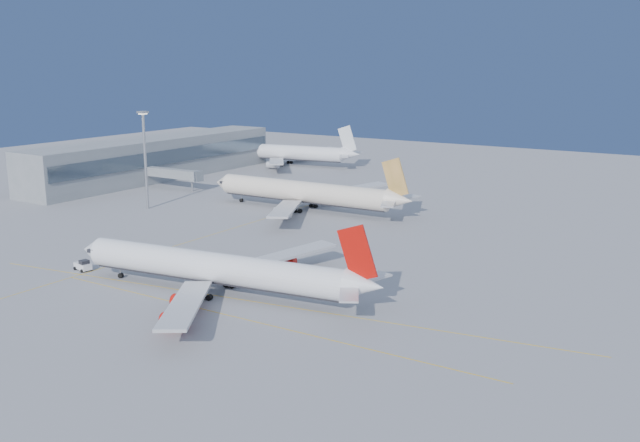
{
  "coord_description": "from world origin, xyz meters",
  "views": [
    {
      "loc": [
        75.58,
        -102.65,
        42.38
      ],
      "look_at": [
        -8.83,
        30.1,
        7.0
      ],
      "focal_mm": 40.0,
      "sensor_mm": 36.0,
      "label": 1
    }
  ],
  "objects_px": {
    "pushback_tug": "(83,265)",
    "light_mast": "(145,152)",
    "airliner_third": "(286,152)",
    "airliner_etihad": "(307,192)",
    "airliner_virgin": "(220,269)"
  },
  "relations": [
    {
      "from": "airliner_virgin",
      "to": "pushback_tug",
      "type": "distance_m",
      "value": 34.31
    },
    {
      "from": "airliner_etihad",
      "to": "airliner_third",
      "type": "bearing_deg",
      "value": 127.62
    },
    {
      "from": "airliner_etihad",
      "to": "light_mast",
      "type": "distance_m",
      "value": 48.33
    },
    {
      "from": "airliner_virgin",
      "to": "airliner_third",
      "type": "relative_size",
      "value": 1.0
    },
    {
      "from": "airliner_etihad",
      "to": "airliner_third",
      "type": "height_order",
      "value": "airliner_third"
    },
    {
      "from": "airliner_virgin",
      "to": "airliner_third",
      "type": "height_order",
      "value": "airliner_third"
    },
    {
      "from": "airliner_etihad",
      "to": "light_mast",
      "type": "height_order",
      "value": "light_mast"
    },
    {
      "from": "airliner_virgin",
      "to": "airliner_etihad",
      "type": "distance_m",
      "value": 77.45
    },
    {
      "from": "airliner_etihad",
      "to": "pushback_tug",
      "type": "bearing_deg",
      "value": -95.41
    },
    {
      "from": "airliner_third",
      "to": "pushback_tug",
      "type": "xyz_separation_m",
      "value": [
        52.67,
        -148.14,
        -4.24
      ]
    },
    {
      "from": "airliner_virgin",
      "to": "airliner_etihad",
      "type": "height_order",
      "value": "airliner_etihad"
    },
    {
      "from": "airliner_virgin",
      "to": "airliner_third",
      "type": "bearing_deg",
      "value": 113.45
    },
    {
      "from": "pushback_tug",
      "to": "light_mast",
      "type": "distance_m",
      "value": 65.26
    },
    {
      "from": "airliner_third",
      "to": "pushback_tug",
      "type": "bearing_deg",
      "value": -80.04
    },
    {
      "from": "pushback_tug",
      "to": "light_mast",
      "type": "bearing_deg",
      "value": 134.6
    }
  ]
}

